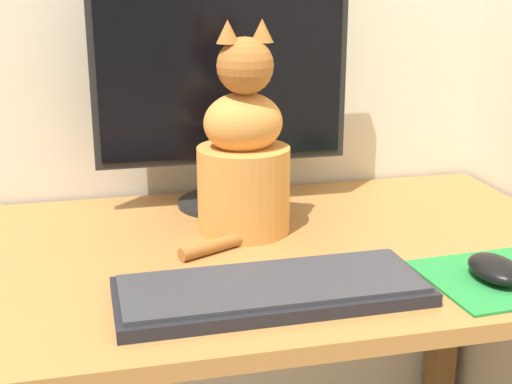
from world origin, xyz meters
The scene contains 6 objects.
desk centered at (0.00, 0.00, 0.62)m, with size 1.22×0.64×0.73m.
monitor centered at (0.06, 0.22, 0.95)m, with size 0.46×0.17×0.42m.
keyboard centered at (0.05, -0.18, 0.74)m, with size 0.42×0.17×0.02m.
mousepad_right centered at (0.38, -0.20, 0.73)m, with size 0.22×0.20×0.00m.
computer_mouse_right centered at (0.37, -0.20, 0.75)m, with size 0.06×0.10×0.03m.
cat centered at (0.07, 0.08, 0.86)m, with size 0.21×0.21×0.35m.
Camera 1 is at (-0.17, -1.02, 1.15)m, focal length 50.00 mm.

